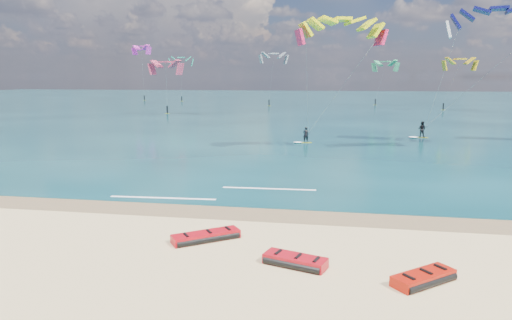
{
  "coord_description": "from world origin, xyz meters",
  "views": [
    {
      "loc": [
        5.58,
        -18.38,
        6.69
      ],
      "look_at": [
        1.1,
        8.0,
        1.79
      ],
      "focal_mm": 32.0,
      "sensor_mm": 36.0,
      "label": 1
    }
  ],
  "objects": [
    {
      "name": "kitesurfer_far",
      "position": [
        17.93,
        31.0,
        7.46
      ],
      "size": [
        12.71,
        8.37,
        14.66
      ],
      "rotation": [
        0.0,
        0.0,
        -0.42
      ],
      "color": "gold",
      "rests_on": "sea"
    },
    {
      "name": "ground",
      "position": [
        0.0,
        40.0,
        0.0
      ],
      "size": [
        320.0,
        320.0,
        0.0
      ],
      "primitive_type": "plane",
      "color": "tan",
      "rests_on": "ground"
    },
    {
      "name": "packed_kite_right",
      "position": [
        8.67,
        -3.61,
        0.0
      ],
      "size": [
        2.68,
        2.49,
        0.42
      ],
      "primitive_type": null,
      "rotation": [
        0.0,
        0.0,
        0.69
      ],
      "color": "#B01507",
      "rests_on": "ground"
    },
    {
      "name": "packed_kite_mid",
      "position": [
        4.38,
        -2.91,
        0.0
      ],
      "size": [
        2.72,
        1.87,
        0.42
      ],
      "primitive_type": null,
      "rotation": [
        0.0,
        0.0,
        -0.31
      ],
      "color": "#B40C17",
      "rests_on": "ground"
    },
    {
      "name": "wet_sand_strip",
      "position": [
        0.0,
        3.0,
        0.0
      ],
      "size": [
        320.0,
        2.4,
        0.01
      ],
      "primitive_type": "cube",
      "color": "brown",
      "rests_on": "ground"
    },
    {
      "name": "kitesurfer_main",
      "position": [
        4.55,
        24.92,
        6.67
      ],
      "size": [
        9.87,
        8.09,
        13.03
      ],
      "rotation": [
        0.0,
        0.0,
        0.29
      ],
      "color": "yellow",
      "rests_on": "sea"
    },
    {
      "name": "sea",
      "position": [
        0.0,
        104.0,
        0.02
      ],
      "size": [
        320.0,
        200.0,
        0.04
      ],
      "primitive_type": "cube",
      "color": "#092D34",
      "rests_on": "ground"
    },
    {
      "name": "distant_kites",
      "position": [
        -13.72,
        86.33,
        5.76
      ],
      "size": [
        81.48,
        47.61,
        14.78
      ],
      "color": "gray",
      "rests_on": "ground"
    },
    {
      "name": "packed_kite_left",
      "position": [
        0.52,
        -0.96,
        0.0
      ],
      "size": [
        3.12,
        2.68,
        0.41
      ],
      "primitive_type": null,
      "rotation": [
        0.0,
        0.0,
        0.62
      ],
      "color": "#B60913",
      "rests_on": "ground"
    },
    {
      "name": "shoreline_foam",
      "position": [
        -0.98,
        6.5,
        0.04
      ],
      "size": [
        11.38,
        3.61,
        0.01
      ],
      "color": "white",
      "rests_on": "ground"
    }
  ]
}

